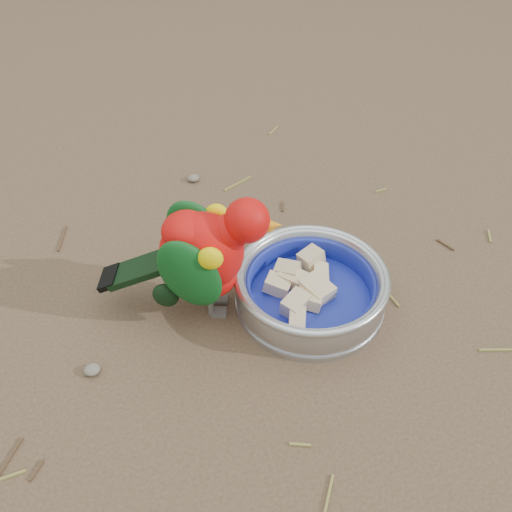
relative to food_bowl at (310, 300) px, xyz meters
name	(u,v)px	position (x,y,z in m)	size (l,w,h in m)	color
ground	(239,290)	(-0.09, 0.05, -0.01)	(60.00, 60.00, 0.00)	brown
food_bowl	(310,300)	(0.00, 0.00, 0.00)	(0.22, 0.22, 0.02)	#B2B2BA
bowl_wall	(311,285)	(0.00, 0.00, 0.03)	(0.22, 0.22, 0.04)	#B2B2BA
fruit_wedges	(311,289)	(0.00, 0.00, 0.02)	(0.13, 0.13, 0.03)	beige
lory_parrot	(206,260)	(-0.14, 0.03, 0.08)	(0.11, 0.23, 0.19)	red
ground_debris	(237,261)	(-0.08, 0.11, -0.01)	(0.90, 0.80, 0.01)	olive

